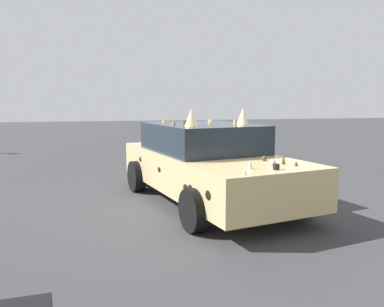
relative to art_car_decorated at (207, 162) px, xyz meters
The scene contains 2 objects.
ground_plane 0.72m from the art_car_decorated, 168.40° to the right, with size 60.00×60.00×0.00m, color #38383A.
art_car_decorated is the anchor object (origin of this frame).
Camera 1 is at (-6.58, 1.89, 1.82)m, focal length 35.95 mm.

